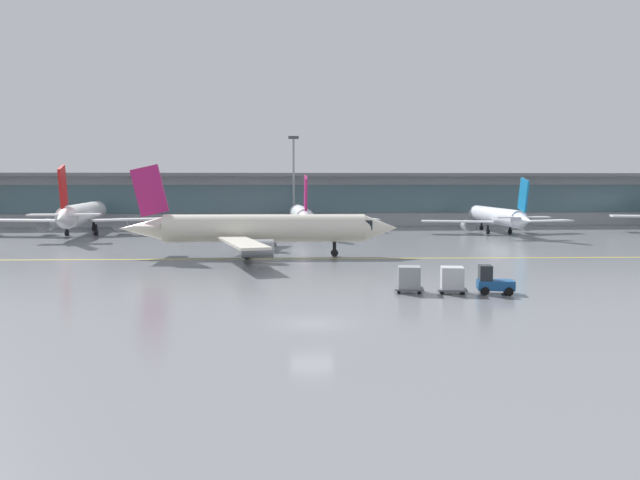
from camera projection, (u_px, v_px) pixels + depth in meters
ground_plane at (312, 324)px, 37.38m from camera, size 400.00×400.00×0.00m
taxiway_centreline_stripe at (265, 259)px, 68.31m from camera, size 109.94×4.32×0.01m
terminal_concourse at (285, 199)px, 120.45m from camera, size 205.87×11.00×9.60m
gate_airplane_1 at (83, 214)px, 98.67m from camera, size 29.08×31.39×10.39m
gate_airplane_2 at (301, 215)px, 102.82m from camera, size 25.40×27.26×9.05m
gate_airplane_3 at (497, 217)px, 101.38m from camera, size 24.47×26.24×8.71m
taxiing_regional_jet at (261, 229)px, 70.01m from camera, size 30.17×28.07×10.00m
baggage_tug at (492, 282)px, 47.19m from camera, size 2.79×1.98×2.10m
cargo_dolly_lead at (452, 279)px, 47.44m from camera, size 2.33×1.92×1.94m
cargo_dolly_trailing at (409, 278)px, 47.73m from camera, size 2.33×1.92×1.94m
apron_light_mast_1 at (294, 178)px, 112.69m from camera, size 1.80×0.36×15.95m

